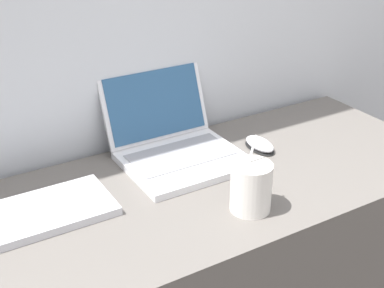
{
  "coord_description": "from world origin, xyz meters",
  "views": [
    {
      "loc": [
        -0.7,
        -0.71,
        1.46
      ],
      "look_at": [
        -0.06,
        0.36,
        0.84
      ],
      "focal_mm": 50.0,
      "sensor_mm": 36.0,
      "label": 1
    }
  ],
  "objects_px": {
    "drink_cup": "(251,186)",
    "laptop": "(175,142)",
    "computer_mouse": "(260,145)",
    "external_keyboard": "(31,216)"
  },
  "relations": [
    {
      "from": "laptop",
      "to": "external_keyboard",
      "type": "xyz_separation_m",
      "value": [
        -0.43,
        -0.1,
        -0.03
      ]
    },
    {
      "from": "computer_mouse",
      "to": "external_keyboard",
      "type": "xyz_separation_m",
      "value": [
        -0.66,
        -0.02,
        -0.0
      ]
    },
    {
      "from": "drink_cup",
      "to": "computer_mouse",
      "type": "bearing_deg",
      "value": 48.62
    },
    {
      "from": "computer_mouse",
      "to": "drink_cup",
      "type": "bearing_deg",
      "value": -131.38
    },
    {
      "from": "laptop",
      "to": "computer_mouse",
      "type": "distance_m",
      "value": 0.25
    },
    {
      "from": "drink_cup",
      "to": "laptop",
      "type": "bearing_deg",
      "value": 94.02
    },
    {
      "from": "laptop",
      "to": "external_keyboard",
      "type": "height_order",
      "value": "laptop"
    },
    {
      "from": "drink_cup",
      "to": "computer_mouse",
      "type": "relative_size",
      "value": 1.61
    },
    {
      "from": "external_keyboard",
      "to": "laptop",
      "type": "bearing_deg",
      "value": 13.11
    },
    {
      "from": "computer_mouse",
      "to": "external_keyboard",
      "type": "height_order",
      "value": "computer_mouse"
    }
  ]
}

